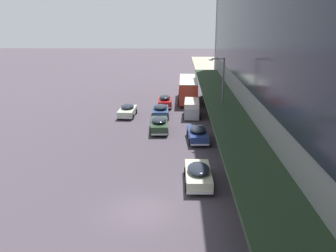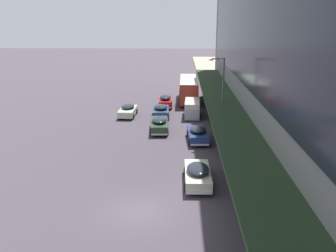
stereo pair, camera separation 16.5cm
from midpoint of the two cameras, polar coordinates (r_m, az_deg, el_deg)
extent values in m
plane|color=#423A43|center=(23.88, -4.22, -12.87)|extent=(240.00, 240.00, 0.00)
cube|color=gray|center=(25.29, 22.06, -12.17)|extent=(10.00, 180.00, 0.15)
cube|color=black|center=(21.47, 17.65, 16.74)|extent=(0.10, 73.60, 12.28)
cube|color=#1D301B|center=(22.56, 12.02, -4.60)|extent=(3.20, 72.00, 0.24)
cube|color=#AA3422|center=(52.97, 2.98, 5.61)|extent=(2.53, 9.33, 2.74)
cube|color=black|center=(52.90, 2.99, 5.96)|extent=(2.56, 8.59, 1.21)
cube|color=silver|center=(52.72, 3.00, 7.12)|extent=(2.43, 9.33, 0.12)
cube|color=black|center=(57.40, 2.94, 7.59)|extent=(1.22, 0.07, 0.36)
cylinder|color=black|center=(56.30, 1.68, 5.01)|extent=(0.26, 1.00, 1.00)
cylinder|color=black|center=(56.34, 4.16, 4.98)|extent=(0.26, 1.00, 1.00)
cylinder|color=black|center=(50.39, 1.61, 3.64)|extent=(0.26, 1.00, 1.00)
cylinder|color=black|center=(50.43, 4.38, 3.61)|extent=(0.26, 1.00, 1.00)
cube|color=navy|center=(36.23, 4.40, -1.35)|extent=(1.99, 4.33, 0.81)
ellipsoid|color=#1E232D|center=(35.84, 4.46, -0.47)|extent=(1.67, 2.41, 0.53)
cube|color=silver|center=(38.37, 4.06, -0.72)|extent=(1.67, 0.21, 0.14)
cube|color=silver|center=(34.27, 4.76, -2.86)|extent=(1.67, 0.21, 0.14)
sphere|color=silver|center=(38.21, 3.35, -0.30)|extent=(0.18, 0.18, 0.18)
sphere|color=silver|center=(38.30, 4.79, -0.29)|extent=(0.18, 0.18, 0.18)
cylinder|color=black|center=(37.49, 2.85, -1.19)|extent=(0.18, 0.65, 0.64)
cylinder|color=black|center=(37.67, 5.51, -1.16)|extent=(0.18, 0.65, 0.64)
cylinder|color=black|center=(35.01, 3.18, -2.50)|extent=(0.18, 0.65, 0.64)
cylinder|color=black|center=(35.20, 6.03, -2.46)|extent=(0.18, 0.65, 0.64)
cube|color=#283E28|center=(39.24, -1.48, 0.12)|extent=(1.96, 4.64, 0.84)
ellipsoid|color=#1E232D|center=(38.84, -1.48, 0.95)|extent=(1.64, 2.58, 0.50)
cube|color=silver|center=(41.55, -1.48, 0.67)|extent=(1.64, 0.21, 0.14)
cube|color=silver|center=(37.10, -1.47, -1.29)|extent=(1.64, 0.21, 0.14)
sphere|color=silver|center=(41.44, -2.13, 1.08)|extent=(0.18, 0.18, 0.18)
sphere|color=silver|center=(41.44, -0.83, 1.09)|extent=(0.18, 0.18, 0.18)
cylinder|color=black|center=(40.70, -2.69, 0.24)|extent=(0.17, 0.65, 0.64)
cylinder|color=black|center=(40.70, -0.26, 0.26)|extent=(0.17, 0.65, 0.64)
cylinder|color=black|center=(37.99, -2.76, -0.95)|extent=(0.17, 0.65, 0.64)
cylinder|color=black|center=(37.99, -0.17, -0.93)|extent=(0.17, 0.65, 0.64)
cube|color=#AB1818|center=(49.81, -0.59, 3.66)|extent=(1.75, 4.11, 0.84)
ellipsoid|color=#1E232D|center=(49.46, -0.59, 4.39)|extent=(1.51, 2.27, 0.59)
cube|color=silver|center=(51.90, -0.56, 3.88)|extent=(1.57, 0.16, 0.14)
cube|color=silver|center=(47.84, -0.62, 2.79)|extent=(1.57, 0.16, 0.14)
sphere|color=silver|center=(51.81, -1.06, 4.22)|extent=(0.18, 0.18, 0.18)
sphere|color=silver|center=(51.80, -0.05, 4.22)|extent=(0.18, 0.18, 0.18)
cylinder|color=black|center=(51.13, -1.50, 3.62)|extent=(0.16, 0.64, 0.64)
cylinder|color=black|center=(51.11, 0.36, 3.62)|extent=(0.16, 0.64, 0.64)
cylinder|color=black|center=(48.67, -1.58, 2.96)|extent=(0.16, 0.64, 0.64)
cylinder|color=black|center=(48.65, 0.37, 2.96)|extent=(0.16, 0.64, 0.64)
cube|color=beige|center=(27.26, 4.44, -7.54)|extent=(1.84, 4.44, 0.79)
ellipsoid|color=#1E232D|center=(26.81, 4.50, -6.51)|extent=(1.61, 2.45, 0.50)
cube|color=silver|center=(29.43, 4.18, -6.18)|extent=(1.71, 0.14, 0.14)
cube|color=silver|center=(25.32, 4.72, -10.13)|extent=(1.71, 0.14, 0.14)
sphere|color=silver|center=(29.27, 3.23, -5.67)|extent=(0.18, 0.18, 0.18)
sphere|color=silver|center=(29.32, 5.17, -5.67)|extent=(0.18, 0.18, 0.18)
cylinder|color=black|center=(28.59, 2.46, -6.96)|extent=(0.15, 0.64, 0.64)
cylinder|color=black|center=(28.70, 6.08, -6.95)|extent=(0.15, 0.64, 0.64)
cylinder|color=black|center=(26.10, 2.60, -9.36)|extent=(0.15, 0.64, 0.64)
cylinder|color=black|center=(26.21, 6.59, -9.34)|extent=(0.15, 0.64, 0.64)
cube|color=navy|center=(44.72, -1.26, 2.16)|extent=(2.00, 4.10, 0.83)
ellipsoid|color=#1E232D|center=(44.36, -1.27, 2.92)|extent=(1.71, 2.28, 0.55)
cube|color=silver|center=(46.78, -1.24, 2.47)|extent=(1.75, 0.19, 0.14)
cube|color=silver|center=(42.79, -1.27, 1.14)|extent=(1.75, 0.19, 0.14)
sphere|color=silver|center=(46.68, -1.86, 2.83)|extent=(0.18, 0.18, 0.18)
sphere|color=silver|center=(46.68, -0.62, 2.84)|extent=(0.18, 0.18, 0.18)
cylinder|color=black|center=(46.02, -2.39, 2.16)|extent=(0.17, 0.65, 0.64)
cylinder|color=black|center=(46.01, -0.10, 2.17)|extent=(0.17, 0.65, 0.64)
cylinder|color=black|center=(43.61, -2.47, 1.35)|extent=(0.17, 0.65, 0.64)
cylinder|color=black|center=(43.59, -0.06, 1.36)|extent=(0.17, 0.65, 0.64)
cube|color=beige|center=(45.33, -6.31, 2.21)|extent=(1.94, 4.16, 0.74)
ellipsoid|color=#1E232D|center=(45.38, -6.29, 3.00)|extent=(1.65, 2.31, 0.50)
cube|color=silver|center=(43.40, -6.79, 1.24)|extent=(1.67, 0.19, 0.14)
cube|color=silver|center=(47.38, -5.86, 2.57)|extent=(1.67, 0.19, 0.14)
sphere|color=silver|center=(43.27, -6.17, 1.59)|extent=(0.18, 0.18, 0.18)
sphere|color=silver|center=(43.45, -7.42, 1.61)|extent=(0.18, 0.18, 0.18)
cylinder|color=black|center=(44.04, -5.47, 1.44)|extent=(0.17, 0.65, 0.64)
cylinder|color=black|center=(44.36, -7.71, 1.48)|extent=(0.17, 0.65, 0.64)
cylinder|color=black|center=(46.46, -4.96, 2.25)|extent=(0.17, 0.65, 0.64)
cylinder|color=black|center=(46.76, -7.09, 2.28)|extent=(0.17, 0.65, 0.64)
cube|color=#BAB7C6|center=(44.95, 3.53, 2.37)|extent=(1.91, 4.36, 1.29)
cube|color=silver|center=(44.77, 3.55, 3.35)|extent=(1.87, 4.28, 0.83)
cube|color=black|center=(44.79, 3.55, 3.24)|extent=(1.93, 3.93, 0.41)
ellipsoid|color=#BAB7C6|center=(46.96, 3.55, 3.16)|extent=(1.63, 0.66, 1.11)
cylinder|color=black|center=(46.28, 2.45, 2.24)|extent=(0.18, 0.65, 0.64)
cylinder|color=black|center=(46.27, 4.61, 2.20)|extent=(0.18, 0.65, 0.64)
cylinder|color=black|center=(43.86, 2.37, 1.44)|extent=(0.18, 0.65, 0.64)
cylinder|color=black|center=(43.86, 4.65, 1.40)|extent=(0.18, 0.65, 0.64)
cylinder|color=black|center=(28.58, 12.05, -6.79)|extent=(0.16, 0.16, 0.85)
cylinder|color=black|center=(28.51, 11.75, -6.83)|extent=(0.16, 0.16, 0.85)
cube|color=black|center=(28.25, 11.99, -5.36)|extent=(0.45, 0.34, 0.70)
cylinder|color=black|center=(28.35, 12.47, -5.24)|extent=(0.10, 0.10, 0.63)
cylinder|color=black|center=(28.13, 11.52, -5.35)|extent=(0.10, 0.10, 0.63)
sphere|color=tan|center=(28.09, 12.05, -4.49)|extent=(0.22, 0.22, 0.22)
cylinder|color=black|center=(28.06, 12.06, -4.34)|extent=(0.33, 0.33, 0.02)
cylinder|color=black|center=(28.04, 12.06, -4.23)|extent=(0.21, 0.21, 0.12)
cylinder|color=#4C4C51|center=(35.63, 8.17, 3.98)|extent=(0.16, 0.16, 7.85)
cylinder|color=#4C4C51|center=(34.95, 7.43, 10.12)|extent=(1.20, 0.10, 0.10)
ellipsoid|color=silver|center=(34.90, 6.43, 10.02)|extent=(0.44, 0.28, 0.20)
cylinder|color=red|center=(38.91, 7.58, -0.50)|extent=(0.20, 0.20, 0.55)
sphere|color=red|center=(38.81, 7.60, -0.02)|extent=(0.18, 0.18, 0.18)
cylinder|color=red|center=(39.04, 7.56, -0.39)|extent=(0.08, 0.10, 0.08)
cylinder|color=red|center=(38.76, 7.60, -0.52)|extent=(0.08, 0.10, 0.08)
camera|label=1|loc=(0.08, -90.13, -0.04)|focal=40.00mm
camera|label=2|loc=(0.08, 89.87, 0.04)|focal=40.00mm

